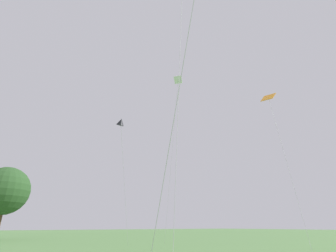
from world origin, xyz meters
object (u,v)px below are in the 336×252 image
small_kite_delta_white (177,88)px  tree_broad_distant (5,191)px  small_kite_bird_shape (269,101)px  small_kite_triangle_green (121,122)px

small_kite_delta_white → tree_broad_distant: small_kite_delta_white is taller
small_kite_bird_shape → small_kite_delta_white: bearing=-88.9°
small_kite_triangle_green → small_kite_delta_white: bearing=0.7°
small_kite_delta_white → small_kite_bird_shape: small_kite_delta_white is taller
small_kite_triangle_green → tree_broad_distant: 26.59m
small_kite_delta_white → small_kite_triangle_green: bearing=153.1°
small_kite_bird_shape → tree_broad_distant: (-15.86, 35.56, -5.19)m
small_kite_delta_white → small_kite_triangle_green: small_kite_delta_white is taller
small_kite_delta_white → small_kite_bird_shape: size_ratio=1.56×
small_kite_delta_white → small_kite_triangle_green: (-8.32, -1.75, -7.38)m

